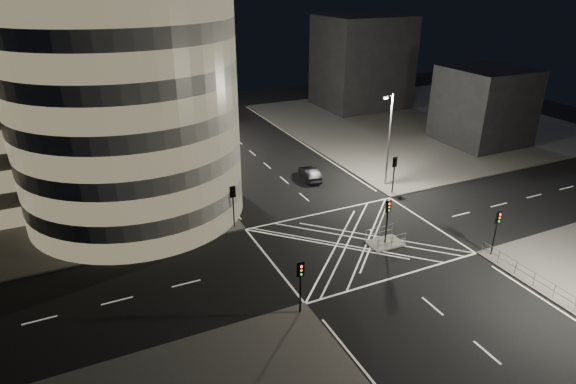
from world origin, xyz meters
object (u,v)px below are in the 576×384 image
traffic_signal_fr (394,168)px  sedan (310,174)px  traffic_signal_nl (300,278)px  traffic_signal_island (388,214)px  central_island (385,243)px  street_lamp_left_near (208,154)px  traffic_signal_nr (497,225)px  street_lamp_left_far (167,110)px  traffic_signal_fl (233,199)px  street_lamp_right_far (389,137)px

traffic_signal_fr → sedan: traffic_signal_fr is taller
traffic_signal_nl → sedan: 23.81m
traffic_signal_nl → traffic_signal_island: 12.03m
central_island → traffic_signal_nl: (-10.80, -5.30, 2.84)m
traffic_signal_nl → street_lamp_left_near: bearing=91.9°
traffic_signal_nr → street_lamp_left_near: 26.32m
street_lamp_left_near → traffic_signal_nr: bearing=-45.9°
street_lamp_left_near → street_lamp_left_far: same height
street_lamp_left_near → traffic_signal_fr: bearing=-15.9°
traffic_signal_fr → traffic_signal_island: same height
traffic_signal_nl → street_lamp_left_far: size_ratio=0.40×
traffic_signal_fl → traffic_signal_fr: bearing=0.0°
traffic_signal_fr → traffic_signal_island: (-6.80, -8.30, 0.00)m
traffic_signal_nl → street_lamp_left_far: street_lamp_left_far is taller
traffic_signal_nl → traffic_signal_fr: 22.24m
traffic_signal_fl → traffic_signal_nl: (0.00, -13.60, 0.00)m
traffic_signal_nl → traffic_signal_fr: same height
traffic_signal_nl → street_lamp_left_far: 36.90m
traffic_signal_island → street_lamp_left_far: (-11.44, 31.50, 2.63)m
traffic_signal_nl → traffic_signal_nr: bearing=0.0°
traffic_signal_fl → traffic_signal_fr: (17.60, 0.00, 0.00)m
traffic_signal_fr → central_island: bearing=-129.3°
street_lamp_right_far → traffic_signal_nr: bearing=-92.3°
traffic_signal_fl → traffic_signal_island: same height
traffic_signal_island → sedan: bearing=87.4°
traffic_signal_nl → street_lamp_right_far: size_ratio=0.40×
traffic_signal_nr → traffic_signal_island: (-6.80, 5.30, 0.00)m
traffic_signal_nl → traffic_signal_island: (10.80, 5.30, 0.00)m
sedan → street_lamp_left_near: bearing=18.3°
traffic_signal_fr → street_lamp_right_far: bearing=73.9°
central_island → sedan: size_ratio=0.69×
street_lamp_left_near → sedan: size_ratio=2.30×
traffic_signal_island → sedan: size_ratio=0.92×
traffic_signal_nl → traffic_signal_fr: (17.60, 13.60, 0.00)m
traffic_signal_island → street_lamp_left_far: size_ratio=0.40×
traffic_signal_nr → traffic_signal_island: size_ratio=1.00×
traffic_signal_fr → traffic_signal_nr: 13.60m
street_lamp_left_far → central_island: bearing=-70.0°
traffic_signal_nr → traffic_signal_nl: bearing=180.0°
traffic_signal_island → traffic_signal_nr: bearing=-37.9°
traffic_signal_island → traffic_signal_fl: bearing=142.5°
traffic_signal_fr → street_lamp_left_far: size_ratio=0.40×
central_island → traffic_signal_fr: traffic_signal_fr is taller
traffic_signal_nr → traffic_signal_fl: bearing=142.3°
street_lamp_left_near → street_lamp_left_far: size_ratio=1.00×
traffic_signal_nr → central_island: bearing=142.1°
street_lamp_right_far → sedan: street_lamp_right_far is taller
street_lamp_right_far → sedan: bearing=143.8°
street_lamp_left_near → street_lamp_right_far: 19.11m
traffic_signal_nl → street_lamp_left_near: 18.99m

